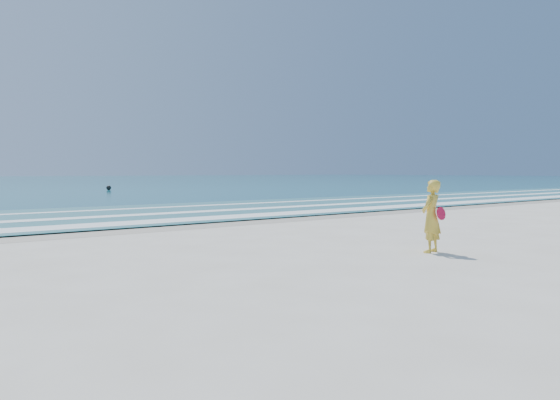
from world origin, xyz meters
TOP-DOWN VIEW (x-y plane):
  - ground at (0.00, 0.00)m, footprint 400.00×400.00m
  - wet_sand at (0.00, 9.00)m, footprint 400.00×2.40m
  - shallow at (0.00, 14.00)m, footprint 400.00×10.00m
  - foam_near at (0.00, 10.30)m, footprint 400.00×1.40m
  - foam_mid at (0.00, 13.20)m, footprint 400.00×0.90m
  - foam_far at (0.00, 16.50)m, footprint 400.00×0.60m
  - buoy at (10.19, 40.53)m, footprint 0.41×0.41m
  - woman at (1.57, 0.77)m, footprint 0.61×0.47m

SIDE VIEW (x-z plane):
  - ground at x=0.00m, z-range 0.00..0.00m
  - wet_sand at x=0.00m, z-range 0.00..0.00m
  - shallow at x=0.00m, z-range 0.04..0.05m
  - foam_near at x=0.00m, z-range 0.05..0.06m
  - foam_mid at x=0.00m, z-range 0.05..0.06m
  - foam_far at x=0.00m, z-range 0.05..0.06m
  - buoy at x=10.19m, z-range 0.04..0.45m
  - woman at x=1.57m, z-range 0.00..1.50m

